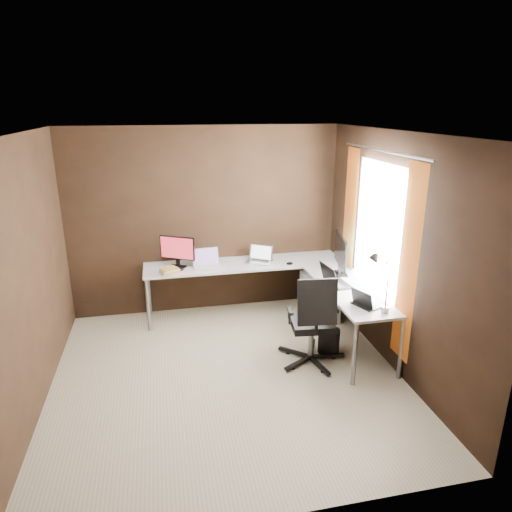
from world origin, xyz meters
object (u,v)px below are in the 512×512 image
Objects in this scene: office_chair at (312,337)px; wastebasket at (329,341)px; monitor_left at (177,250)px; laptop_black_small at (365,302)px; laptop_silver at (260,258)px; laptop_black_big at (333,281)px; desk_lamp at (379,276)px; laptop_white at (207,263)px; book_stack at (170,271)px; drawer_pedestal at (320,297)px; monitor_right at (341,253)px.

wastebasket is at bearing 37.04° from office_chair.
monitor_left is 2.48m from laptop_black_small.
monitor_left reaches higher than laptop_silver.
office_chair reaches higher than wastebasket.
laptop_silver is 1.20m from laptop_black_big.
monitor_left is 2.61m from desk_lamp.
laptop_white is 2.17m from laptop_black_small.
desk_lamp is at bearing -36.88° from book_stack.
drawer_pedestal is 0.93m from wastebasket.
laptop_white is 1.76m from office_chair.
drawer_pedestal is 0.79m from monitor_right.
monitor_right is 0.45m from laptop_black_big.
office_chair is at bearing 44.47° from laptop_black_small.
laptop_silver is 0.66× the size of desk_lamp.
monitor_left is at bearing -147.98° from laptop_silver.
office_chair is at bearing -114.00° from drawer_pedestal.
drawer_pedestal is 1.16m from office_chair.
laptop_white is at bearing 49.19° from laptop_black_big.
laptop_silver is at bearing 107.16° from office_chair.
office_chair is at bearing -149.05° from wastebasket.
laptop_black_small is at bearing -59.38° from wastebasket.
monitor_right is 1.18m from office_chair.
drawer_pedestal is at bearing -21.13° from laptop_black_small.
book_stack is (-0.48, -0.16, -0.02)m from laptop_white.
laptop_white is 1.68m from laptop_black_big.
monitor_left is at bearing 139.77° from office_chair.
book_stack is at bearing 60.84° from laptop_black_big.
laptop_black_big is at bearing -12.82° from laptop_black_small.
monitor_left is at bearing 53.81° from laptop_black_big.
laptop_white reaches higher than drawer_pedestal.
monitor_left is at bearing 61.80° from book_stack.
monitor_right is 1.49× the size of laptop_black_big.
laptop_black_big is (1.75, -1.01, -0.18)m from monitor_left.
laptop_white is 0.51m from book_stack.
laptop_white is at bearing 18.80° from book_stack.
book_stack is at bearing 88.45° from monitor_right.
laptop_black_small reaches higher than book_stack.
monitor_right is at bearing -68.79° from drawer_pedestal.
laptop_silver is (-0.75, 0.36, 0.48)m from drawer_pedestal.
book_stack is (-1.87, 0.79, -0.02)m from laptop_black_big.
monitor_left reaches higher than drawer_pedestal.
wastebasket is at bearing -102.78° from drawer_pedestal.
monitor_right is at bearing -5.28° from laptop_silver.
desk_lamp is (0.18, -0.75, 0.33)m from laptop_black_big.
laptop_black_small is at bearing -35.83° from book_stack.
desk_lamp reaches higher than laptop_black_big.
laptop_black_small is at bearing 142.18° from desk_lamp.
laptop_black_big is 1.22× the size of laptop_black_small.
office_chair is at bearing -17.59° from monitor_left.
drawer_pedestal is at bearing -4.40° from book_stack.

